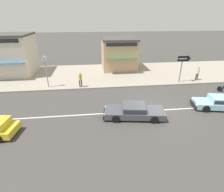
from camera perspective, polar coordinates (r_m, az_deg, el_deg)
ground_plane at (r=15.25m, az=14.06°, el=-4.59°), size 160.00×160.00×0.00m
lane_centre_stripe at (r=15.25m, az=14.06°, el=-4.58°), size 50.40×0.14×0.01m
kerb_strip at (r=24.39m, az=5.85°, el=7.43°), size 68.00×10.00×0.15m
hatchback_pale_blue_2 at (r=17.43m, az=31.63°, el=-1.74°), size 4.13×2.32×1.10m
sedan_dark_grey_4 at (r=13.74m, az=7.14°, el=-4.86°), size 4.90×2.41×1.06m
street_clock at (r=19.73m, az=-21.01°, el=9.60°), size 0.62×0.22×3.41m
arrow_signboard at (r=21.77m, az=23.34°, el=10.73°), size 1.56×0.65×3.09m
pedestrian_mid_kerb at (r=19.23m, az=-10.32°, el=5.58°), size 0.34×0.34×1.63m
pedestrian_by_shop at (r=23.41m, az=26.18°, el=6.98°), size 0.34×0.34×1.69m
shopfront_corner_warung at (r=26.00m, az=2.22°, el=13.71°), size 4.83×5.71×4.31m
shopfront_mid_block at (r=26.76m, az=-30.26°, el=11.65°), size 5.62×6.03×5.12m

